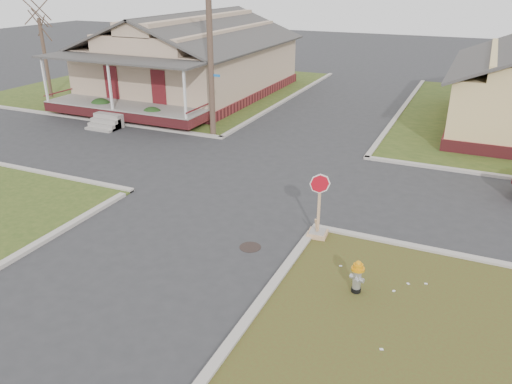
% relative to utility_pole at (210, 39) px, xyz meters
% --- Properties ---
extents(ground, '(120.00, 120.00, 0.00)m').
position_rel_utility_pole_xyz_m(ground, '(4.20, -8.90, -4.66)').
color(ground, '#2C2C2F').
rests_on(ground, ground).
extents(verge_far_left, '(19.00, 19.00, 0.05)m').
position_rel_utility_pole_xyz_m(verge_far_left, '(-8.80, 9.10, -4.64)').
color(verge_far_left, '#304518').
rests_on(verge_far_left, ground).
extents(curbs, '(80.00, 40.00, 0.12)m').
position_rel_utility_pole_xyz_m(curbs, '(4.20, -3.90, -4.66)').
color(curbs, '#A9A199').
rests_on(curbs, ground).
extents(manhole, '(0.64, 0.64, 0.01)m').
position_rel_utility_pole_xyz_m(manhole, '(6.40, -9.40, -4.66)').
color(manhole, black).
rests_on(manhole, ground).
extents(corner_house, '(10.10, 15.50, 5.30)m').
position_rel_utility_pole_xyz_m(corner_house, '(-5.80, 7.78, -2.38)').
color(corner_house, maroon).
rests_on(corner_house, ground).
extents(utility_pole, '(1.80, 0.28, 9.00)m').
position_rel_utility_pole_xyz_m(utility_pole, '(0.00, 0.00, 0.00)').
color(utility_pole, '#3F2F24').
rests_on(utility_pole, ground).
extents(tree_far_left, '(0.22, 0.22, 4.90)m').
position_rel_utility_pole_xyz_m(tree_far_left, '(-13.80, 3.10, -2.16)').
color(tree_far_left, '#3F2F24').
rests_on(tree_far_left, verge_far_left).
extents(fire_hydrant, '(0.33, 0.33, 0.90)m').
position_rel_utility_pole_xyz_m(fire_hydrant, '(9.81, -10.40, -4.12)').
color(fire_hydrant, black).
rests_on(fire_hydrant, ground).
extents(stop_sign, '(0.58, 0.57, 2.05)m').
position_rel_utility_pole_xyz_m(stop_sign, '(8.02, -8.00, -4.17)').
color(stop_sign, tan).
rests_on(stop_sign, ground).
extents(hedge_left, '(1.39, 1.14, 1.06)m').
position_rel_utility_pole_xyz_m(hedge_left, '(-7.39, 0.47, -4.08)').
color(hedge_left, '#1C3A15').
rests_on(hedge_left, verge_far_left).
extents(hedge_right, '(1.33, 1.09, 1.02)m').
position_rel_utility_pole_xyz_m(hedge_right, '(-3.75, 0.21, -4.10)').
color(hedge_right, '#1C3A15').
rests_on(hedge_right, verge_far_left).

